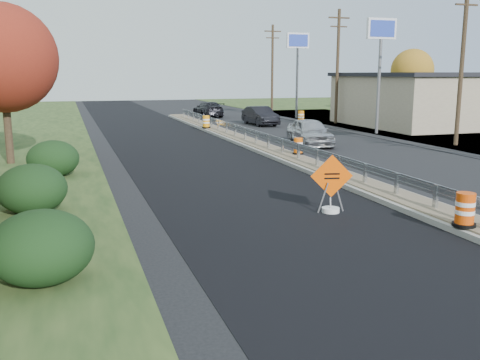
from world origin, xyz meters
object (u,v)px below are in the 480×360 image
object	(u,v)px
caution_sign	(331,198)
barrel_shoulder_far	(301,117)
barrel_median_near	(465,210)
car_silver	(310,132)
barrel_median_mid	(298,146)
car_dark_mid	(260,116)
car_dark_far	(208,109)
barrel_median_far	(206,122)

from	to	relation	value
caution_sign	barrel_shoulder_far	distance (m)	31.25
barrel_median_near	car_silver	bearing A→B (deg)	77.74
barrel_median_mid	car_silver	bearing A→B (deg)	58.39
car_silver	barrel_shoulder_far	bearing A→B (deg)	74.91
barrel_shoulder_far	car_dark_mid	xyz separation A→B (m)	(-4.32, -1.40, 0.29)
barrel_shoulder_far	car_silver	distance (m)	15.54
barrel_median_mid	car_dark_far	bearing A→B (deg)	84.91
car_dark_mid	car_silver	bearing A→B (deg)	-99.84
car_dark_far	barrel_median_near	bearing A→B (deg)	83.90
barrel_median_near	barrel_shoulder_far	size ratio (longest dim) A/B	0.91
car_dark_mid	barrel_median_near	bearing A→B (deg)	-102.85
barrel_median_near	barrel_median_mid	bearing A→B (deg)	85.22
car_dark_mid	car_dark_far	xyz separation A→B (m)	(-1.92, 9.66, -0.02)
caution_sign	barrel_median_far	bearing A→B (deg)	98.00
caution_sign	car_dark_far	distance (m)	37.54
barrel_median_near	barrel_median_far	bearing A→B (deg)	90.00
barrel_median_near	barrel_shoulder_far	bearing A→B (deg)	73.03
barrel_median_far	barrel_shoulder_far	xyz separation A→B (m)	(9.75, 4.60, -0.19)
barrel_median_near	barrel_median_mid	xyz separation A→B (m)	(1.10, 13.16, -0.04)
car_silver	barrel_median_near	bearing A→B (deg)	-94.93
caution_sign	car_dark_far	xyz separation A→B (m)	(5.80, 37.09, 0.29)
caution_sign	barrel_shoulder_far	world-z (taller)	caution_sign
car_dark_mid	car_dark_far	size ratio (longest dim) A/B	0.90
barrel_median_near	barrel_shoulder_far	xyz separation A→B (m)	(9.75, 31.95, -0.19)
barrel_median_far	car_dark_mid	bearing A→B (deg)	30.45
car_silver	car_dark_far	size ratio (longest dim) A/B	0.91
car_silver	car_dark_far	world-z (taller)	car_silver
barrel_median_mid	car_dark_mid	world-z (taller)	car_dark_mid
car_silver	caution_sign	bearing A→B (deg)	-105.56
barrel_median_near	car_silver	world-z (taller)	car_silver
caution_sign	car_silver	distance (m)	15.72
caution_sign	car_dark_mid	world-z (taller)	caution_sign
caution_sign	barrel_median_far	world-z (taller)	caution_sign
barrel_median_near	car_dark_far	world-z (taller)	car_dark_far
barrel_median_far	barrel_shoulder_far	size ratio (longest dim) A/B	0.92
caution_sign	barrel_median_mid	bearing A→B (deg)	84.76
barrel_median_near	car_dark_far	size ratio (longest dim) A/B	0.17
barrel_shoulder_far	barrel_median_far	bearing A→B (deg)	-154.76
barrel_median_mid	barrel_shoulder_far	world-z (taller)	barrel_median_mid
caution_sign	car_dark_mid	xyz separation A→B (m)	(7.72, 27.43, 0.31)
barrel_median_far	car_dark_far	world-z (taller)	car_dark_far
caution_sign	car_silver	bearing A→B (deg)	80.50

